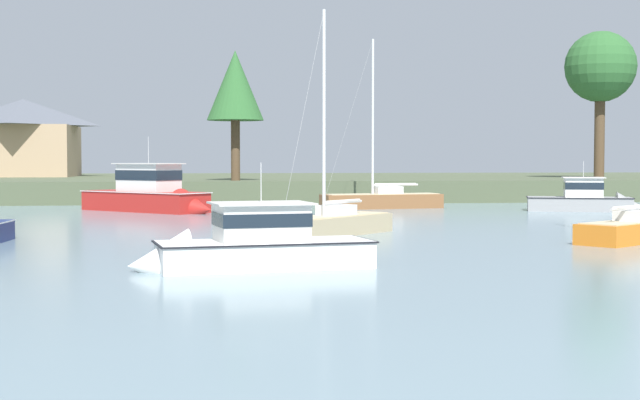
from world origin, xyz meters
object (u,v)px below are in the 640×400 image
Objects in this scene: sailboat_orange at (639,235)px; cruiser_white at (241,253)px; sailboat_sand at (332,230)px; cruiser_grey at (591,203)px; cruiser_red at (154,200)px; sailboat_wood at (382,204)px.

cruiser_white is at bearing -155.55° from sailboat_orange.
sailboat_orange is at bearing -18.98° from sailboat_sand.
sailboat_orange reaches higher than cruiser_grey.
cruiser_red is at bearing 131.52° from sailboat_orange.
sailboat_orange is at bearing -77.38° from sailboat_wood.
sailboat_orange reaches higher than cruiser_white.
cruiser_white is at bearing -129.59° from cruiser_grey.
sailboat_wood is 27.37m from sailboat_orange.
sailboat_sand is at bearing 69.34° from cruiser_white.
cruiser_red is 29.06m from cruiser_grey.
sailboat_orange is at bearing -108.50° from cruiser_grey.
sailboat_orange is (21.66, -24.46, -0.53)m from cruiser_red.
sailboat_sand is at bearing -138.75° from cruiser_grey.
sailboat_sand is 26.40m from cruiser_grey.
sailboat_sand is 0.89× the size of sailboat_orange.
cruiser_red is 0.91× the size of sailboat_sand.
cruiser_white is 0.67× the size of sailboat_orange.
sailboat_wood reaches higher than sailboat_sand.
cruiser_grey is at bearing -5.39° from cruiser_red.
cruiser_red reaches higher than cruiser_grey.
sailboat_sand is at bearing -106.42° from sailboat_wood.
sailboat_wood reaches higher than sailboat_orange.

